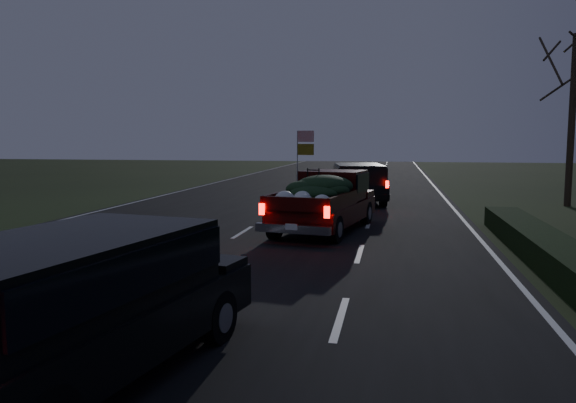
% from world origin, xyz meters
% --- Properties ---
extents(ground, '(120.00, 120.00, 0.00)m').
position_xyz_m(ground, '(0.00, 0.00, 0.00)').
color(ground, black).
rests_on(ground, ground).
extents(road_asphalt, '(14.00, 120.00, 0.02)m').
position_xyz_m(road_asphalt, '(0.00, 0.00, 0.01)').
color(road_asphalt, black).
rests_on(road_asphalt, ground).
extents(hedge_row, '(1.00, 10.00, 0.60)m').
position_xyz_m(hedge_row, '(7.80, 3.00, 0.30)').
color(hedge_row, black).
rests_on(hedge_row, ground).
extents(bare_tree_far, '(3.60, 3.60, 7.00)m').
position_xyz_m(bare_tree_far, '(11.50, 14.00, 5.23)').
color(bare_tree_far, black).
rests_on(bare_tree_far, ground).
extents(pickup_truck, '(2.84, 5.41, 2.70)m').
position_xyz_m(pickup_truck, '(2.35, 5.81, 1.01)').
color(pickup_truck, black).
rests_on(pickup_truck, ground).
extents(lead_suv, '(2.76, 5.06, 1.38)m').
position_xyz_m(lead_suv, '(2.88, 13.51, 1.04)').
color(lead_suv, black).
rests_on(lead_suv, ground).
extents(rear_suv, '(2.82, 5.11, 1.39)m').
position_xyz_m(rear_suv, '(0.88, -5.34, 1.05)').
color(rear_suv, black).
rests_on(rear_suv, ground).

